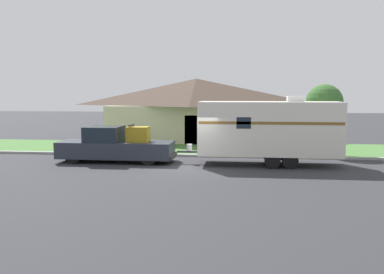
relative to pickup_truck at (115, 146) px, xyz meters
The scene contains 8 objects.
ground_plane 4.65m from the pickup_truck, 17.88° to the right, with size 120.00×120.00×0.00m, color #2D2D33.
curb_strip 5.00m from the pickup_truck, 28.34° to the left, with size 80.00×0.30×0.14m.
lawn_strip 7.46m from the pickup_truck, 54.04° to the left, with size 80.00×7.00×0.03m.
house_across_street 11.71m from the pickup_truck, 74.18° to the left, with size 14.01×6.74×4.80m.
pickup_truck is the anchor object (origin of this frame).
travel_trailer 8.22m from the pickup_truck, ahead, with size 8.35×2.46×3.54m.
mailbox 3.43m from the pickup_truck, 108.60° to the left, with size 0.48×0.20×1.25m.
tree_in_yard 12.64m from the pickup_truck, 20.41° to the left, with size 2.21×2.21×4.24m.
Camera 1 is at (2.49, -20.76, 3.73)m, focal length 40.00 mm.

